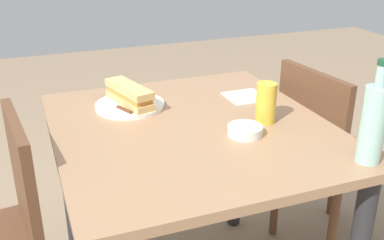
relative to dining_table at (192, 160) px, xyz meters
name	(u,v)px	position (x,y,z in m)	size (l,w,h in m)	color
dining_table	(192,160)	(0.00, 0.00, 0.00)	(0.95, 0.88, 0.76)	#997251
chair_near	(326,153)	(0.11, -0.63, -0.14)	(0.44, 0.44, 0.86)	brown
plate_near	(130,105)	(0.23, 0.15, 0.14)	(0.25, 0.25, 0.01)	silver
baguette_sandwich_near	(129,94)	(0.23, 0.15, 0.18)	(0.24, 0.13, 0.07)	tan
knife_near	(118,107)	(0.21, 0.20, 0.15)	(0.17, 0.08, 0.01)	silver
water_bottle	(373,123)	(-0.40, -0.37, 0.24)	(0.07, 0.07, 0.29)	#99C6B7
beer_glass	(266,103)	(-0.06, -0.24, 0.19)	(0.07, 0.07, 0.13)	gold
olive_bowl	(245,130)	(-0.12, -0.13, 0.14)	(0.11, 0.11, 0.03)	silver
paper_napkin	(245,96)	(0.18, -0.28, 0.13)	(0.14, 0.14, 0.00)	white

